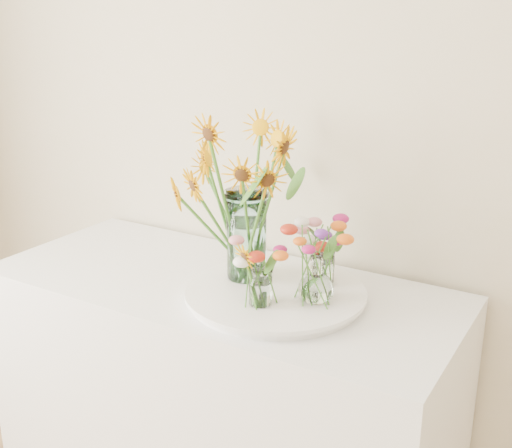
% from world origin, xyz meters
% --- Properties ---
extents(counter, '(1.40, 0.60, 0.90)m').
position_xyz_m(counter, '(-0.48, 1.93, 0.45)').
color(counter, white).
rests_on(counter, ground_plane).
extents(tray, '(0.47, 0.47, 0.02)m').
position_xyz_m(tray, '(-0.28, 1.91, 0.91)').
color(tray, white).
rests_on(tray, counter).
extents(mason_jar, '(0.14, 0.14, 0.26)m').
position_xyz_m(mason_jar, '(-0.39, 1.94, 1.06)').
color(mason_jar, '#ADE4E2').
rests_on(mason_jar, tray).
extents(sunflower_bouquet, '(0.93, 0.93, 0.50)m').
position_xyz_m(sunflower_bouquet, '(-0.39, 1.94, 1.17)').
color(sunflower_bouquet, '#EFA505').
rests_on(sunflower_bouquet, tray).
extents(small_vase_a, '(0.07, 0.07, 0.10)m').
position_xyz_m(small_vase_a, '(-0.27, 1.81, 0.98)').
color(small_vase_a, white).
rests_on(small_vase_a, tray).
extents(wildflower_posy_a, '(0.18, 0.18, 0.19)m').
position_xyz_m(wildflower_posy_a, '(-0.27, 1.81, 1.02)').
color(wildflower_posy_a, orange).
rests_on(wildflower_posy_a, tray).
extents(small_vase_b, '(0.11, 0.11, 0.13)m').
position_xyz_m(small_vase_b, '(-0.15, 1.90, 0.99)').
color(small_vase_b, white).
rests_on(small_vase_b, tray).
extents(wildflower_posy_b, '(0.23, 0.23, 0.22)m').
position_xyz_m(wildflower_posy_b, '(-0.15, 1.90, 1.04)').
color(wildflower_posy_b, orange).
rests_on(wildflower_posy_b, tray).
extents(small_vase_c, '(0.07, 0.07, 0.11)m').
position_xyz_m(small_vase_c, '(-0.19, 2.02, 0.98)').
color(small_vase_c, white).
rests_on(small_vase_c, tray).
extents(wildflower_posy_c, '(0.19, 0.19, 0.20)m').
position_xyz_m(wildflower_posy_c, '(-0.19, 2.02, 1.02)').
color(wildflower_posy_c, orange).
rests_on(wildflower_posy_c, tray).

